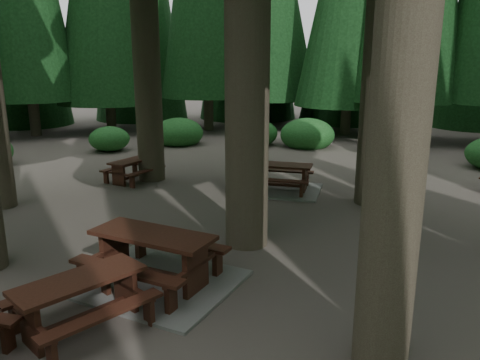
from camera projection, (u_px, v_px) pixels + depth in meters
The scene contains 6 objects.
ground at pixel (208, 239), 9.64m from camera, with size 80.00×80.00×0.00m, color #544D44.
picnic_table_a at pixel (154, 265), 7.67m from camera, with size 2.65×2.21×0.89m.
picnic_table_b at pixel (133, 167), 14.21m from camera, with size 1.31×1.60×0.67m.
picnic_table_c at pixel (279, 182), 13.20m from camera, with size 2.64×2.34×0.77m.
picnic_table_f at pixel (81, 295), 6.34m from camera, with size 1.82×2.05×0.75m.
shrub_ring at pixel (254, 216), 9.87m from camera, with size 23.86×24.64×1.49m.
Camera 1 is at (4.83, -7.67, 3.58)m, focal length 35.00 mm.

